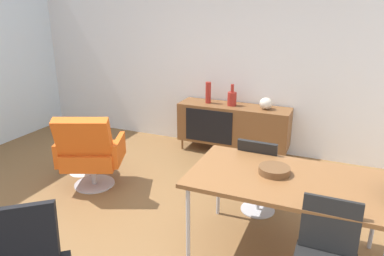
{
  "coord_description": "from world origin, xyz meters",
  "views": [
    {
      "loc": [
        1.66,
        -2.43,
        2.06
      ],
      "look_at": [
        0.31,
        0.74,
        0.88
      ],
      "focal_mm": 33.19,
      "sensor_mm": 36.0,
      "label": 1
    }
  ],
  "objects_px": {
    "fruit_bowl": "(78,132)",
    "lounge_chair_red": "(90,151)",
    "side_table_round": "(80,149)",
    "sideboard": "(233,124)",
    "vase_sculptural_dark": "(266,103)",
    "vase_cobalt": "(232,98)",
    "dining_table": "(288,183)",
    "wooden_bowl_on_table": "(274,170)",
    "vase_ceramic_small": "(208,93)",
    "dining_chair_back_left": "(259,173)"
  },
  "relations": [
    {
      "from": "vase_cobalt",
      "to": "dining_chair_back_left",
      "type": "height_order",
      "value": "vase_cobalt"
    },
    {
      "from": "fruit_bowl",
      "to": "lounge_chair_red",
      "type": "bearing_deg",
      "value": -35.66
    },
    {
      "from": "vase_sculptural_dark",
      "to": "vase_ceramic_small",
      "type": "distance_m",
      "value": 0.85
    },
    {
      "from": "sideboard",
      "to": "dining_table",
      "type": "distance_m",
      "value": 2.31
    },
    {
      "from": "dining_table",
      "to": "side_table_round",
      "type": "bearing_deg",
      "value": 166.81
    },
    {
      "from": "dining_table",
      "to": "dining_chair_back_left",
      "type": "bearing_deg",
      "value": 122.16
    },
    {
      "from": "sideboard",
      "to": "vase_ceramic_small",
      "type": "relative_size",
      "value": 5.17
    },
    {
      "from": "dining_table",
      "to": "dining_chair_back_left",
      "type": "height_order",
      "value": "dining_chair_back_left"
    },
    {
      "from": "sideboard",
      "to": "fruit_bowl",
      "type": "distance_m",
      "value": 2.15
    },
    {
      "from": "sideboard",
      "to": "vase_sculptural_dark",
      "type": "xyz_separation_m",
      "value": [
        0.45,
        0.0,
        0.36
      ]
    },
    {
      "from": "vase_cobalt",
      "to": "vase_sculptural_dark",
      "type": "xyz_separation_m",
      "value": [
        0.49,
        -0.0,
        -0.03
      ]
    },
    {
      "from": "vase_cobalt",
      "to": "side_table_round",
      "type": "distance_m",
      "value": 2.18
    },
    {
      "from": "lounge_chair_red",
      "to": "side_table_round",
      "type": "relative_size",
      "value": 1.82
    },
    {
      "from": "vase_cobalt",
      "to": "vase_sculptural_dark",
      "type": "distance_m",
      "value": 0.49
    },
    {
      "from": "sideboard",
      "to": "vase_cobalt",
      "type": "relative_size",
      "value": 5.22
    },
    {
      "from": "sideboard",
      "to": "vase_cobalt",
      "type": "height_order",
      "value": "vase_cobalt"
    },
    {
      "from": "lounge_chair_red",
      "to": "dining_table",
      "type": "bearing_deg",
      "value": -8.59
    },
    {
      "from": "lounge_chair_red",
      "to": "side_table_round",
      "type": "xyz_separation_m",
      "value": [
        -0.39,
        0.28,
        -0.15
      ]
    },
    {
      "from": "wooden_bowl_on_table",
      "to": "vase_cobalt",
      "type": "bearing_deg",
      "value": 115.96
    },
    {
      "from": "dining_table",
      "to": "side_table_round",
      "type": "relative_size",
      "value": 3.08
    },
    {
      "from": "vase_cobalt",
      "to": "fruit_bowl",
      "type": "bearing_deg",
      "value": -138.47
    },
    {
      "from": "vase_sculptural_dark",
      "to": "vase_ceramic_small",
      "type": "relative_size",
      "value": 0.57
    },
    {
      "from": "fruit_bowl",
      "to": "vase_sculptural_dark",
      "type": "bearing_deg",
      "value": 34.15
    },
    {
      "from": "wooden_bowl_on_table",
      "to": "lounge_chair_red",
      "type": "bearing_deg",
      "value": 171.96
    },
    {
      "from": "dining_table",
      "to": "wooden_bowl_on_table",
      "type": "xyz_separation_m",
      "value": [
        -0.12,
        0.04,
        0.07
      ]
    },
    {
      "from": "side_table_round",
      "to": "fruit_bowl",
      "type": "height_order",
      "value": "fruit_bowl"
    },
    {
      "from": "vase_cobalt",
      "to": "dining_table",
      "type": "bearing_deg",
      "value": -61.77
    },
    {
      "from": "vase_sculptural_dark",
      "to": "vase_ceramic_small",
      "type": "xyz_separation_m",
      "value": [
        -0.85,
        0.0,
        0.07
      ]
    },
    {
      "from": "vase_cobalt",
      "to": "fruit_bowl",
      "type": "distance_m",
      "value": 2.14
    },
    {
      "from": "lounge_chair_red",
      "to": "vase_sculptural_dark",
      "type": "bearing_deg",
      "value": 45.18
    },
    {
      "from": "sideboard",
      "to": "dining_table",
      "type": "height_order",
      "value": "dining_table"
    },
    {
      "from": "lounge_chair_red",
      "to": "side_table_round",
      "type": "bearing_deg",
      "value": 144.37
    },
    {
      "from": "sideboard",
      "to": "lounge_chair_red",
      "type": "relative_size",
      "value": 1.69
    },
    {
      "from": "vase_ceramic_small",
      "to": "wooden_bowl_on_table",
      "type": "distance_m",
      "value": 2.4
    },
    {
      "from": "vase_cobalt",
      "to": "side_table_round",
      "type": "height_order",
      "value": "vase_cobalt"
    },
    {
      "from": "wooden_bowl_on_table",
      "to": "fruit_bowl",
      "type": "distance_m",
      "value": 2.64
    },
    {
      "from": "vase_cobalt",
      "to": "side_table_round",
      "type": "relative_size",
      "value": 0.59
    },
    {
      "from": "side_table_round",
      "to": "fruit_bowl",
      "type": "distance_m",
      "value": 0.24
    },
    {
      "from": "vase_ceramic_small",
      "to": "dining_table",
      "type": "distance_m",
      "value": 2.51
    },
    {
      "from": "vase_sculptural_dark",
      "to": "sideboard",
      "type": "bearing_deg",
      "value": -179.76
    },
    {
      "from": "fruit_bowl",
      "to": "dining_table",
      "type": "bearing_deg",
      "value": -13.19
    },
    {
      "from": "sideboard",
      "to": "fruit_bowl",
      "type": "relative_size",
      "value": 8.0
    },
    {
      "from": "sideboard",
      "to": "wooden_bowl_on_table",
      "type": "distance_m",
      "value": 2.23
    },
    {
      "from": "vase_sculptural_dark",
      "to": "dining_table",
      "type": "distance_m",
      "value": 2.13
    },
    {
      "from": "vase_sculptural_dark",
      "to": "vase_cobalt",
      "type": "bearing_deg",
      "value": 180.0
    },
    {
      "from": "dining_chair_back_left",
      "to": "vase_ceramic_small",
      "type": "bearing_deg",
      "value": 126.73
    },
    {
      "from": "vase_sculptural_dark",
      "to": "dining_chair_back_left",
      "type": "xyz_separation_m",
      "value": [
        0.26,
        -1.48,
        -0.33
      ]
    },
    {
      "from": "dining_table",
      "to": "side_table_round",
      "type": "height_order",
      "value": "dining_table"
    },
    {
      "from": "lounge_chair_red",
      "to": "sideboard",
      "type": "bearing_deg",
      "value": 54.01
    },
    {
      "from": "lounge_chair_red",
      "to": "fruit_bowl",
      "type": "height_order",
      "value": "lounge_chair_red"
    }
  ]
}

